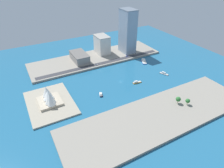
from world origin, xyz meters
name	(u,v)px	position (x,y,z in m)	size (l,w,h in m)	color
ground_plane	(121,81)	(0.00, 0.00, 0.00)	(440.00, 440.00, 0.00)	#23668E
quay_west	(160,115)	(-89.66, 0.00, 1.58)	(70.00, 240.00, 3.17)	gray
quay_east	(96,58)	(89.66, 0.00, 1.58)	(70.00, 240.00, 3.17)	gray
peninsula_point	(50,103)	(-3.19, 107.61, 1.00)	(77.62, 55.59, 2.00)	#A89E89
road_strip	(103,63)	(62.72, 0.00, 3.24)	(9.60, 228.00, 0.15)	#38383D
yacht_sleek_gray	(164,74)	(-14.65, -72.39, 1.26)	(14.47, 9.33, 3.81)	#999EA3
patrol_launch_navy	(101,94)	(-18.23, 42.43, 1.41)	(11.23, 6.75, 4.04)	#1E284C
catamaran_blue	(144,61)	(37.76, -70.51, 1.47)	(21.15, 14.55, 4.14)	blue
water_taxi_orange	(137,82)	(-15.70, -18.74, 1.35)	(5.04, 14.26, 3.89)	orange
tower_tall_glass	(128,31)	(86.43, -65.00, 43.17)	(32.18, 22.83, 79.95)	#8C9EB2
carpark_squat_concrete	(80,57)	(91.56, 31.15, 10.19)	(44.34, 24.48, 13.99)	gray
hotel_broad_white	(102,44)	(103.55, -19.47, 20.19)	(32.10, 22.22, 33.98)	silver
sedan_silver	(96,65)	(60.10, 13.70, 4.07)	(1.94, 4.99, 1.52)	black
van_white	(136,54)	(65.59, -71.83, 4.15)	(2.03, 4.31, 1.72)	black
hatchback_blue	(127,56)	(66.13, -52.74, 4.11)	(2.04, 4.62, 1.62)	black
traffic_light_waterfront	(93,65)	(56.89, 20.14, 7.51)	(0.36, 0.36, 6.50)	black
opera_landmark	(49,97)	(-2.94, 107.61, 10.29)	(35.56, 28.30, 20.96)	#BCAD93
park_tree_cluster	(182,100)	(-87.17, -36.85, 9.35)	(13.42, 14.49, 9.61)	brown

